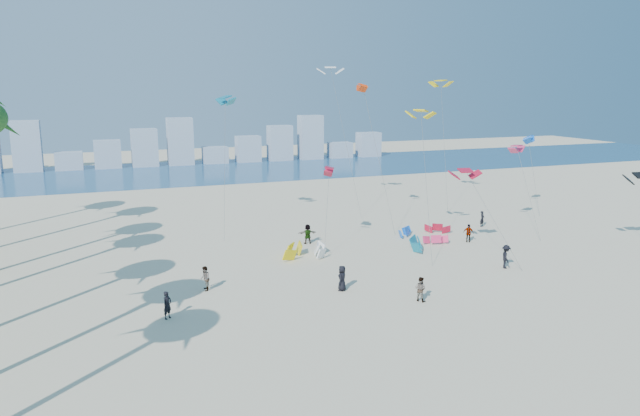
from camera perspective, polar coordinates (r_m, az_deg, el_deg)
name	(u,v)px	position (r m, az deg, el deg)	size (l,w,h in m)	color
ground	(374,350)	(33.07, 5.17, -13.31)	(220.00, 220.00, 0.00)	beige
ocean	(181,172)	(100.74, -13.08, 3.33)	(220.00, 220.00, 0.00)	navy
kitesurfer_near	(167,305)	(37.83, -14.35, -8.95)	(0.63, 0.41, 1.72)	black
kitesurfer_mid	(420,289)	(40.08, 9.54, -7.62)	(0.80, 0.62, 1.65)	gray
kitesurfers_far	(380,250)	(48.66, 5.76, -4.01)	(30.19, 13.61, 1.85)	black
grounded_kites	(371,243)	(52.26, 4.91, -3.37)	(18.90, 7.82, 1.05)	white
flying_kites	(424,118)	(59.22, 9.92, 8.43)	(35.45, 27.87, 16.43)	#B91230
distant_skyline	(166,148)	(110.09, -14.50, 5.55)	(85.00, 3.00, 8.40)	#9EADBF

